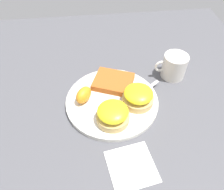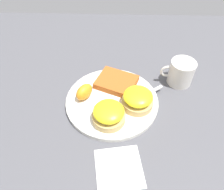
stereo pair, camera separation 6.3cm
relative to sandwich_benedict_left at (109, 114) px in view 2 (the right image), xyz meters
name	(u,v)px [view 2 (the right image)]	position (x,y,z in m)	size (l,w,h in m)	color
ground_plane	(112,103)	(-0.01, -0.07, -0.04)	(1.10, 1.10, 0.00)	#4C4C51
plate	(112,101)	(-0.01, -0.07, -0.03)	(0.27, 0.27, 0.01)	silver
sandwich_benedict_left	(109,114)	(0.00, 0.00, 0.00)	(0.09, 0.09, 0.05)	tan
sandwich_benedict_right	(138,99)	(-0.08, -0.06, 0.00)	(0.09, 0.09, 0.05)	tan
hashbrown_patty	(116,82)	(-0.02, -0.14, -0.01)	(0.12, 0.10, 0.02)	#A8541F
orange_wedge	(84,92)	(0.08, -0.08, 0.00)	(0.06, 0.04, 0.04)	orange
fork	(129,104)	(-0.06, -0.06, -0.02)	(0.19, 0.15, 0.00)	silver
cup	(181,73)	(-0.22, -0.17, 0.00)	(0.11, 0.08, 0.08)	silver
napkin	(119,168)	(-0.03, 0.13, -0.04)	(0.11, 0.11, 0.00)	white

